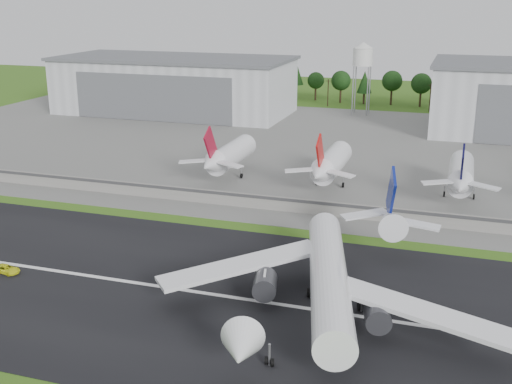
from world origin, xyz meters
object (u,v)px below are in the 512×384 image
(parked_jet_red_a, at_px, (227,156))
(parked_jet_red_b, at_px, (329,164))
(ground_vehicle, at_px, (7,269))
(main_airliner, at_px, (327,285))
(parked_jet_navy, at_px, (461,175))

(parked_jet_red_a, height_order, parked_jet_red_b, parked_jet_red_a)
(ground_vehicle, bearing_deg, parked_jet_red_a, -4.77)
(ground_vehicle, bearing_deg, main_airliner, -78.65)
(ground_vehicle, xyz_separation_m, parked_jet_navy, (76.62, 70.00, 5.49))
(parked_jet_red_a, relative_size, parked_jet_navy, 1.00)
(main_airliner, bearing_deg, ground_vehicle, -10.96)
(ground_vehicle, relative_size, parked_jet_red_a, 0.16)
(ground_vehicle, height_order, parked_jet_red_a, parked_jet_red_a)
(main_airliner, relative_size, parked_jet_navy, 1.87)
(main_airliner, relative_size, ground_vehicle, 11.39)
(ground_vehicle, height_order, parked_jet_navy, parked_jet_navy)
(main_airliner, height_order, parked_jet_red_a, main_airliner)
(main_airliner, xyz_separation_m, parked_jet_red_b, (-13.69, 67.01, 1.50))
(parked_jet_red_b, height_order, parked_jet_navy, parked_jet_red_b)
(parked_jet_red_a, bearing_deg, parked_jet_navy, -0.01)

